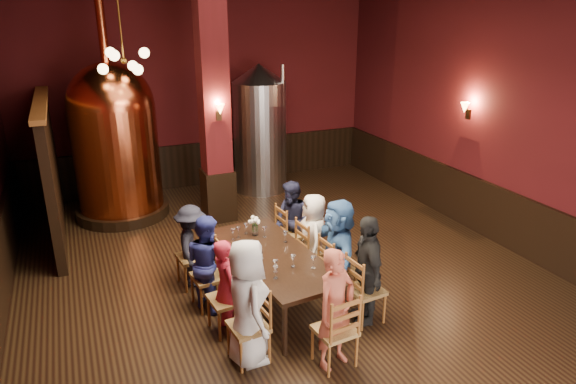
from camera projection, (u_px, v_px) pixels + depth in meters
name	position (u px, v px, depth m)	size (l,w,h in m)	color
room	(289.00, 138.00, 7.14)	(10.00, 10.02, 4.50)	black
wainscot_right	(491.00, 211.00, 9.22)	(0.08, 9.90, 1.00)	black
wainscot_back	(205.00, 163.00, 12.02)	(7.90, 0.08, 1.00)	black
column	(214.00, 105.00, 9.44)	(0.58, 0.58, 4.50)	#4B1014
partition	(52.00, 173.00, 9.07)	(0.22, 3.50, 2.40)	black
pendant_cluster	(124.00, 61.00, 8.68)	(0.90, 0.90, 1.70)	#A57226
sconce_wall	(469.00, 110.00, 9.30)	(0.20, 0.20, 0.36)	black
sconce_column	(219.00, 111.00, 9.20)	(0.20, 0.20, 0.36)	black
dining_table	(274.00, 258.00, 7.13)	(1.22, 2.48, 0.75)	black
chair_0	(248.00, 326.00, 6.00)	(0.46, 0.46, 0.92)	brown
person_0	(247.00, 303.00, 5.89)	(0.76, 0.49, 1.55)	silver
chair_1	(226.00, 299.00, 6.55)	(0.46, 0.46, 0.92)	brown
person_1	(226.00, 286.00, 6.49)	(0.47, 0.31, 1.29)	#A31C30
chair_2	(208.00, 276.00, 7.10)	(0.46, 0.46, 0.92)	brown
person_2	(207.00, 262.00, 7.02)	(0.66, 0.33, 1.37)	navy
chair_3	(193.00, 257.00, 7.65)	(0.46, 0.46, 0.92)	brown
person_3	(192.00, 246.00, 7.59)	(0.82, 0.47, 1.27)	black
chair_4	(366.00, 290.00, 6.76)	(0.46, 0.46, 0.92)	brown
person_4	(367.00, 270.00, 6.66)	(0.89, 0.37, 1.51)	black
chair_5	(337.00, 268.00, 7.32)	(0.46, 0.46, 0.92)	brown
person_5	(338.00, 250.00, 7.22)	(1.40, 0.44, 1.51)	#34609E
chair_6	(313.00, 250.00, 7.86)	(0.46, 0.46, 0.92)	brown
person_6	(313.00, 237.00, 7.79)	(0.67, 0.43, 1.36)	white
chair_7	(292.00, 234.00, 8.41)	(0.46, 0.46, 0.92)	brown
person_7	(292.00, 222.00, 8.34)	(0.65, 0.32, 1.35)	#1C1E38
chair_8	(335.00, 330.00, 5.93)	(0.46, 0.46, 0.92)	brown
person_8	(336.00, 309.00, 5.83)	(0.54, 0.35, 1.48)	#B14F3B
copper_kettle	(115.00, 139.00, 9.86)	(1.81, 1.81, 4.28)	black
steel_vessel	(260.00, 129.00, 11.35)	(1.54, 1.54, 2.82)	#B2B2B7
rose_vase	(255.00, 223.00, 7.61)	(0.18, 0.18, 0.31)	white
wine_glass_0	(238.00, 232.00, 7.57)	(0.07, 0.07, 0.17)	white
wine_glass_1	(265.00, 232.00, 7.58)	(0.07, 0.07, 0.17)	white
wine_glass_2	(285.00, 237.00, 7.42)	(0.07, 0.07, 0.17)	white
wine_glass_3	(276.00, 272.00, 6.44)	(0.07, 0.07, 0.17)	white
wine_glass_4	(233.00, 235.00, 7.49)	(0.07, 0.07, 0.17)	white
wine_glass_5	(313.00, 262.00, 6.68)	(0.07, 0.07, 0.17)	white
wine_glass_6	(293.00, 261.00, 6.72)	(0.07, 0.07, 0.17)	white
wine_glass_7	(276.00, 266.00, 6.59)	(0.07, 0.07, 0.17)	white
wine_glass_8	(260.00, 258.00, 6.80)	(0.07, 0.07, 0.17)	white
wine_glass_9	(246.00, 229.00, 7.69)	(0.07, 0.07, 0.17)	white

